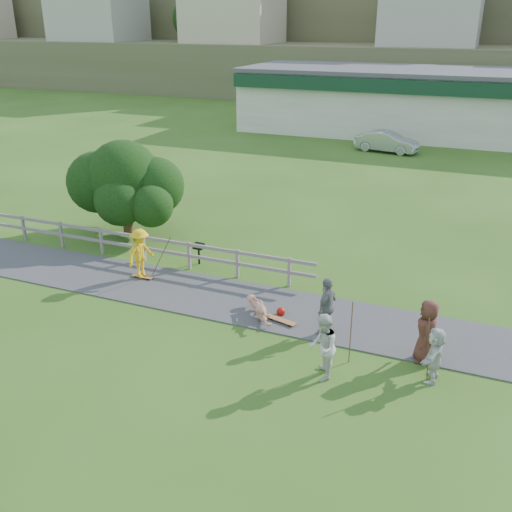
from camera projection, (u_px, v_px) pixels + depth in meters
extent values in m
plane|color=#325518|center=(196.00, 317.00, 18.21)|extent=(260.00, 260.00, 0.00)
cube|color=#343437|center=(216.00, 297.00, 19.48)|extent=(34.00, 3.00, 0.04)
cube|color=slate|center=(24.00, 228.00, 24.32)|extent=(0.10, 0.10, 1.10)
cube|color=slate|center=(61.00, 234.00, 23.62)|extent=(0.10, 0.10, 1.10)
cube|color=slate|center=(101.00, 241.00, 22.92)|extent=(0.10, 0.10, 1.10)
cube|color=slate|center=(144.00, 248.00, 22.21)|extent=(0.10, 0.10, 1.10)
cube|color=slate|center=(189.00, 256.00, 21.51)|extent=(0.10, 0.10, 1.10)
cube|color=slate|center=(238.00, 264.00, 20.81)|extent=(0.10, 0.10, 1.10)
cube|color=slate|center=(289.00, 272.00, 20.11)|extent=(0.10, 0.10, 1.10)
cube|color=slate|center=(132.00, 236.00, 22.22)|extent=(15.00, 0.08, 0.12)
cube|color=slate|center=(133.00, 246.00, 22.39)|extent=(15.00, 0.08, 0.12)
cube|color=beige|center=(443.00, 105.00, 45.75)|extent=(32.00, 10.00, 4.80)
cube|color=#153923|center=(439.00, 88.00, 40.61)|extent=(32.00, 0.60, 1.00)
cube|color=#525258|center=(448.00, 72.00, 44.76)|extent=(32.50, 10.50, 0.30)
cube|color=#565D36|center=(425.00, 74.00, 63.98)|extent=(220.00, 14.00, 6.00)
cube|color=beige|center=(432.00, 11.00, 61.47)|extent=(10.00, 9.00, 7.00)
cube|color=#565D36|center=(441.00, 38.00, 73.73)|extent=(220.00, 14.00, 13.00)
cube|color=#565D36|center=(453.00, 6.00, 83.27)|extent=(220.00, 14.00, 21.00)
imported|color=yellow|center=(141.00, 256.00, 20.55)|extent=(0.92, 1.30, 1.83)
imported|color=tan|center=(259.00, 308.00, 18.12)|extent=(1.54, 1.40, 0.61)
imported|color=silver|center=(323.00, 347.00, 14.83)|extent=(0.91, 1.05, 1.85)
imported|color=slate|center=(327.00, 306.00, 16.93)|extent=(0.60, 1.14, 1.85)
imported|color=#522921|center=(427.00, 331.00, 15.56)|extent=(0.70, 0.98, 1.86)
imported|color=silver|center=(435.00, 355.00, 14.77)|extent=(0.60, 1.47, 1.55)
imported|color=#B1B3B9|center=(387.00, 142.00, 40.43)|extent=(4.57, 2.16, 1.45)
sphere|color=#9E1208|center=(281.00, 312.00, 18.27)|extent=(0.28, 0.28, 0.28)
cylinder|color=brown|center=(161.00, 254.00, 20.67)|extent=(0.03, 0.03, 1.87)
cylinder|color=brown|center=(351.00, 333.00, 15.48)|extent=(0.03, 0.03, 1.89)
cylinder|color=brown|center=(428.00, 349.00, 14.77)|extent=(0.03, 0.03, 1.80)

